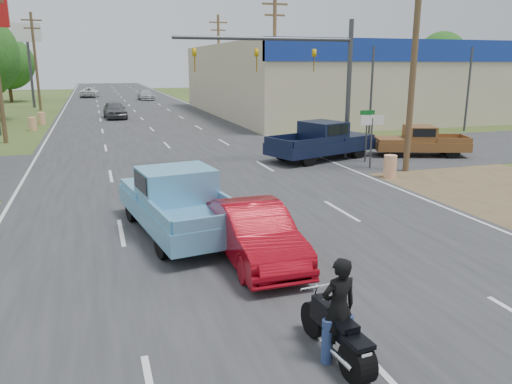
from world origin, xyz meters
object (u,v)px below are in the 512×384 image
object	(u,v)px
distant_car_grey	(115,110)
distant_car_white	(90,92)
navy_pickup	(323,140)
rider	(338,314)
red_convertible	(255,234)
motorcycle	(339,337)
brown_pickup	(419,141)
blue_pickup	(177,200)
distant_car_silver	(146,95)

from	to	relation	value
distant_car_grey	distant_car_white	bearing A→B (deg)	89.88
navy_pickup	distant_car_white	distance (m)	57.29
rider	distant_car_white	size ratio (longest dim) A/B	0.34
red_convertible	navy_pickup	distance (m)	14.39
motorcycle	navy_pickup	size ratio (longest dim) A/B	0.34
rider	navy_pickup	bearing A→B (deg)	-119.63
red_convertible	brown_pickup	xyz separation A→B (m)	(12.95, 11.47, 0.09)
blue_pickup	distant_car_silver	distance (m)	57.22
navy_pickup	brown_pickup	xyz separation A→B (m)	(5.32, -0.72, -0.17)
rider	brown_pickup	bearing A→B (deg)	-134.01
distant_car_silver	distant_car_grey	bearing A→B (deg)	-104.58
red_convertible	navy_pickup	xyz separation A→B (m)	(7.63, 12.19, 0.27)
rider	navy_pickup	distance (m)	18.46
navy_pickup	distant_car_silver	size ratio (longest dim) A/B	1.33
brown_pickup	rider	bearing A→B (deg)	161.28
distant_car_grey	brown_pickup	bearing A→B (deg)	-63.27
rider	blue_pickup	bearing A→B (deg)	-84.10
red_convertible	rider	distance (m)	4.60
red_convertible	navy_pickup	world-z (taller)	navy_pickup
blue_pickup	distant_car_grey	world-z (taller)	blue_pickup
brown_pickup	distant_car_grey	distance (m)	28.75
motorcycle	blue_pickup	distance (m)	7.69
brown_pickup	blue_pickup	bearing A→B (deg)	140.97
red_convertible	blue_pickup	bearing A→B (deg)	116.87
red_convertible	distant_car_white	bearing A→B (deg)	92.88
distant_car_silver	distant_car_white	bearing A→B (deg)	129.18
navy_pickup	rider	bearing A→B (deg)	-43.57
brown_pickup	navy_pickup	bearing A→B (deg)	102.53
rider	brown_pickup	xyz separation A→B (m)	(12.99, 16.07, -0.06)
brown_pickup	distant_car_grey	world-z (taller)	brown_pickup
motorcycle	distant_car_white	size ratio (longest dim) A/B	0.41
distant_car_grey	distant_car_white	size ratio (longest dim) A/B	0.89
motorcycle	blue_pickup	world-z (taller)	blue_pickup
brown_pickup	distant_car_white	xyz separation A→B (m)	(-16.94, 56.81, -0.11)
distant_car_silver	distant_car_white	distance (m)	11.19
red_convertible	rider	xyz separation A→B (m)	(-0.04, -4.60, 0.15)
motorcycle	distant_car_white	distance (m)	73.04
red_convertible	distant_car_grey	xyz separation A→B (m)	(-1.77, 36.17, 0.05)
rider	blue_pickup	size ratio (longest dim) A/B	0.29
rider	distant_car_grey	xyz separation A→B (m)	(-1.73, 40.76, -0.10)
blue_pickup	rider	bearing A→B (deg)	-87.47
rider	distant_car_grey	size ratio (longest dim) A/B	0.39
motorcycle	brown_pickup	world-z (taller)	brown_pickup
brown_pickup	distant_car_white	size ratio (longest dim) A/B	1.02
brown_pickup	distant_car_white	bearing A→B (deg)	36.83
motorcycle	blue_pickup	size ratio (longest dim) A/B	0.35
blue_pickup	distant_car_silver	size ratio (longest dim) A/B	1.27
distant_car_grey	motorcycle	bearing A→B (deg)	-91.64
brown_pickup	distant_car_silver	bearing A→B (deg)	31.37
rider	brown_pickup	distance (m)	20.66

